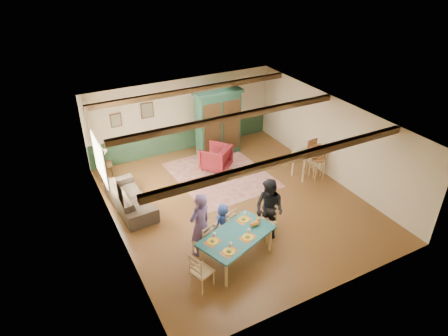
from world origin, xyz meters
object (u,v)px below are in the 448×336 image
dining_chair_far_right (225,224)px  bar_stool_right (315,159)px  person_woman (269,209)px  bar_stool_left (317,163)px  dining_chair_far_left (203,239)px  end_table (106,171)px  dining_chair_end_right (266,222)px  counter_table (309,163)px  person_child (223,221)px  armoire (218,123)px  table_lamp (104,157)px  armchair (216,157)px  dining_chair_end_left (202,270)px  sofa (130,198)px  dining_table (236,247)px  cat (255,223)px  person_man (200,225)px

dining_chair_far_right → bar_stool_right: (4.13, 1.50, 0.14)m
person_woman → bar_stool_left: size_ratio=1.45×
dining_chair_far_left → end_table: dining_chair_far_left is taller
dining_chair_end_right → counter_table: (3.00, 2.02, -0.04)m
dining_chair_end_right → person_child: 1.13m
person_child → armoire: armoire is taller
person_child → end_table: (-2.01, 4.44, -0.25)m
armoire → table_lamp: armoire is taller
dining_chair_far_left → armoire: 5.54m
dining_chair_far_right → table_lamp: bearing=-85.4°
counter_table → dining_chair_far_left: bearing=-158.5°
armchair → bar_stool_right: bearing=106.5°
person_child → counter_table: bearing=-179.1°
counter_table → bar_stool_right: size_ratio=0.87×
dining_chair_far_left → dining_chair_end_right: (1.75, -0.16, 0.00)m
person_child → bar_stool_left: (4.10, 1.22, 0.07)m
end_table → person_woman: bearing=-57.6°
dining_chair_end_left → dining_chair_far_right: bearing=-65.1°
armoire → sofa: 4.38m
dining_chair_far_left → person_woman: (1.84, -0.12, 0.36)m
dining_table → armchair: 4.57m
cat → person_man: bearing=136.5°
end_table → table_lamp: size_ratio=1.09×
dining_chair_end_left → armoire: size_ratio=0.41×
bar_stool_right → dining_chair_end_right: bearing=-155.1°
dining_chair_end_right → person_woman: 0.37m
dining_chair_end_right → cat: size_ratio=2.64×
dining_chair_far_left → bar_stool_left: bearing=178.3°
dining_chair_end_left → person_child: size_ratio=0.95×
armchair → sofa: armchair is taller
armchair → sofa: 3.38m
armoire → bar_stool_right: (2.08, -2.93, -0.57)m
person_woman → end_table: 5.85m
dining_chair_end_left → sofa: (-0.56, 3.78, -0.15)m
dining_table → person_woman: bearing=19.8°
person_man → bar_stool_left: size_ratio=1.51×
dining_chair_end_right → armchair: (0.48, 3.88, -0.07)m
armchair → dining_chair_far_left: bearing=21.7°
armoire → counter_table: size_ratio=2.21×
person_man → person_woman: 1.88m
dining_table → armchair: (1.59, 4.28, 0.03)m
dining_chair_far_left → person_man: bearing=-90.0°
dining_chair_end_left → person_woman: bearing=-90.0°
dining_chair_end_left → bar_stool_left: bar_stool_left is taller
dining_chair_far_left → dining_chair_far_right: same height
table_lamp → person_child: bearing=-65.6°
person_woman → person_child: 1.24m
cat → dining_chair_far_right: bearing=100.4°
dining_table → bar_stool_right: bar_stool_right is taller
person_child → sofa: size_ratio=0.45×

